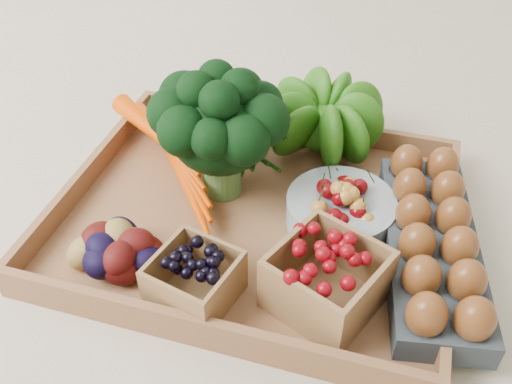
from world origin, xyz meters
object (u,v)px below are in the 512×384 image
(tray, at_px, (256,219))
(egg_carton, at_px, (430,248))
(broccoli, at_px, (221,152))
(cherry_bowl, at_px, (340,211))

(tray, height_order, egg_carton, egg_carton)
(broccoli, relative_size, egg_carton, 0.57)
(broccoli, xyz_separation_m, egg_carton, (0.31, -0.05, -0.05))
(cherry_bowl, height_order, egg_carton, cherry_bowl)
(cherry_bowl, relative_size, egg_carton, 0.47)
(cherry_bowl, bearing_deg, tray, -169.14)
(tray, bearing_deg, egg_carton, -3.36)
(egg_carton, bearing_deg, tray, 166.86)
(broccoli, relative_size, cherry_bowl, 1.22)
(broccoli, bearing_deg, tray, -31.36)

